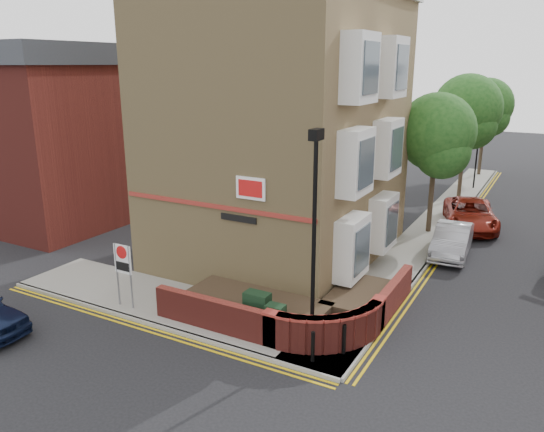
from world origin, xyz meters
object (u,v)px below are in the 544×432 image
at_px(lamppost, 314,241).
at_px(silver_car_near, 452,240).
at_px(utility_cabinet_large, 257,311).
at_px(zone_sign, 123,264).

distance_m(lamppost, silver_car_near, 10.69).
height_order(lamppost, utility_cabinet_large, lamppost).
distance_m(utility_cabinet_large, zone_sign, 4.86).
bearing_deg(zone_sign, silver_car_near, 51.63).
relative_size(utility_cabinet_large, silver_car_near, 0.29).
xyz_separation_m(lamppost, silver_car_near, (2.00, 10.16, -2.67)).
bearing_deg(utility_cabinet_large, lamppost, -3.01).
bearing_deg(zone_sign, utility_cabinet_large, 9.69).
height_order(zone_sign, silver_car_near, zone_sign).
bearing_deg(lamppost, silver_car_near, 78.86).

